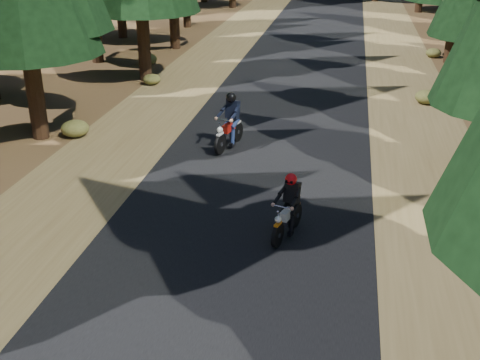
# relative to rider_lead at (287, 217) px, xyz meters

# --- Properties ---
(ground) EXTENTS (120.00, 120.00, 0.00)m
(ground) POSITION_rel_rider_lead_xyz_m (-1.11, -1.13, -0.48)
(ground) COLOR #442F18
(ground) RESTS_ON ground
(road) EXTENTS (6.00, 100.00, 0.01)m
(road) POSITION_rel_rider_lead_xyz_m (-1.11, 3.87, -0.48)
(road) COLOR black
(road) RESTS_ON ground
(shoulder_l) EXTENTS (3.20, 100.00, 0.01)m
(shoulder_l) POSITION_rel_rider_lead_xyz_m (-5.71, 3.87, -0.48)
(shoulder_l) COLOR brown
(shoulder_l) RESTS_ON ground
(shoulder_r) EXTENTS (3.20, 100.00, 0.01)m
(shoulder_r) POSITION_rel_rider_lead_xyz_m (3.49, 3.87, -0.48)
(shoulder_r) COLOR brown
(shoulder_r) RESTS_ON ground
(understory_shrubs) EXTENTS (15.53, 30.64, 0.56)m
(understory_shrubs) POSITION_rel_rider_lead_xyz_m (-0.07, 5.20, -0.23)
(understory_shrubs) COLOR #474C1E
(understory_shrubs) RESTS_ON ground
(rider_lead) EXTENTS (0.91, 1.67, 1.42)m
(rider_lead) POSITION_rel_rider_lead_xyz_m (0.00, 0.00, 0.00)
(rider_lead) COLOR beige
(rider_lead) RESTS_ON road
(rider_follow) EXTENTS (1.00, 1.95, 1.67)m
(rider_follow) POSITION_rel_rider_lead_xyz_m (-2.32, 5.20, 0.08)
(rider_follow) COLOR #9B130A
(rider_follow) RESTS_ON road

